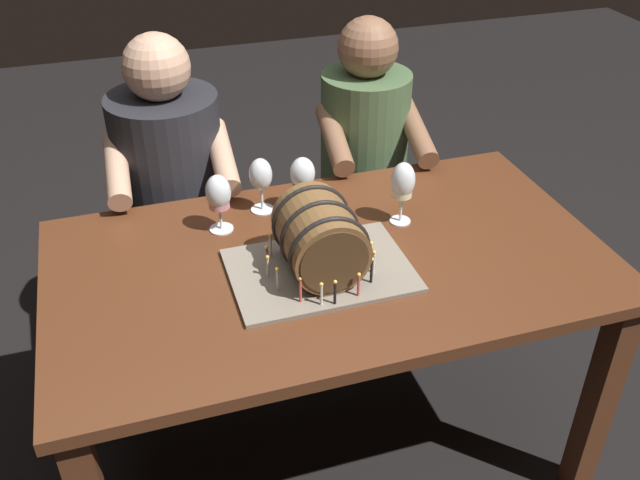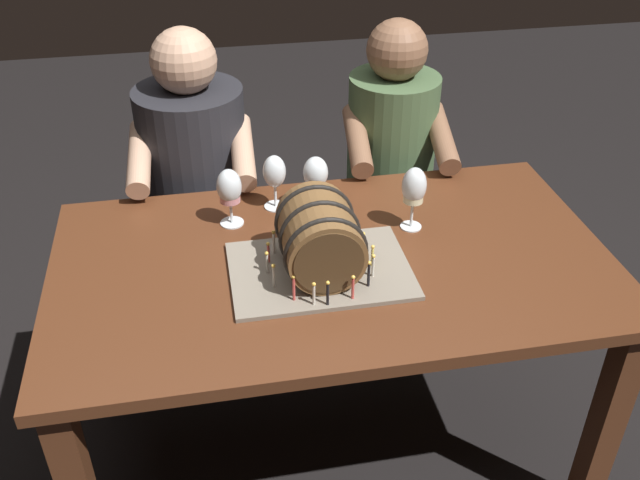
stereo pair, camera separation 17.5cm
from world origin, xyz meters
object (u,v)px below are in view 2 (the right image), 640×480
at_px(person_seated_left, 200,209).
at_px(person_seated_right, 388,199).
at_px(dining_table, 332,291).
at_px(wine_glass_white, 414,189).
at_px(wine_glass_rose, 229,189).
at_px(wine_glass_red, 316,175).
at_px(barrel_cake, 320,242).
at_px(wine_glass_empty, 274,173).

relative_size(person_seated_left, person_seated_right, 1.01).
bearing_deg(dining_table, wine_glass_white, 23.97).
height_order(dining_table, wine_glass_rose, wine_glass_rose).
xyz_separation_m(dining_table, person_seated_left, (-0.34, 0.64, -0.08)).
height_order(dining_table, wine_glass_red, wine_glass_red).
relative_size(wine_glass_rose, person_seated_left, 0.14).
bearing_deg(dining_table, person_seated_left, 117.89).
relative_size(barrel_cake, wine_glass_empty, 2.75).
distance_m(wine_glass_red, wine_glass_empty, 0.12).
height_order(wine_glass_empty, person_seated_right, person_seated_right).
distance_m(wine_glass_rose, wine_glass_red, 0.25).
bearing_deg(person_seated_left, wine_glass_white, -42.09).
xyz_separation_m(wine_glass_rose, wine_glass_white, (0.49, -0.11, 0.01)).
bearing_deg(wine_glass_empty, person_seated_left, 122.85).
bearing_deg(barrel_cake, person_seated_left, 112.98).
height_order(barrel_cake, wine_glass_empty, barrel_cake).
bearing_deg(person_seated_right, wine_glass_empty, -142.31).
bearing_deg(person_seated_right, barrel_cake, -118.92).
xyz_separation_m(dining_table, wine_glass_red, (0.00, 0.25, 0.22)).
bearing_deg(wine_glass_red, wine_glass_rose, -173.38).
bearing_deg(wine_glass_rose, barrel_cake, -53.66).
bearing_deg(person_seated_right, dining_table, -117.87).
bearing_deg(wine_glass_empty, wine_glass_white, -26.58).
bearing_deg(wine_glass_rose, person_seated_right, 35.36).
distance_m(barrel_cake, wine_glass_red, 0.31).
bearing_deg(wine_glass_white, person_seated_left, 137.91).
relative_size(barrel_cake, person_seated_right, 0.39).
xyz_separation_m(barrel_cake, person_seated_right, (0.38, 0.69, -0.32)).
xyz_separation_m(dining_table, person_seated_right, (0.34, 0.64, -0.11)).
bearing_deg(wine_glass_rose, wine_glass_white, -12.85).
xyz_separation_m(wine_glass_red, person_seated_right, (0.34, 0.39, -0.34)).
height_order(wine_glass_red, wine_glass_white, wine_glass_white).
bearing_deg(dining_table, wine_glass_red, 89.56).
bearing_deg(wine_glass_rose, wine_glass_empty, 26.54).
distance_m(dining_table, barrel_cake, 0.22).
xyz_separation_m(dining_table, wine_glass_rose, (-0.25, 0.22, 0.22)).
relative_size(wine_glass_empty, person_seated_right, 0.14).
xyz_separation_m(barrel_cake, wine_glass_rose, (-0.20, 0.28, 0.02)).
height_order(dining_table, person_seated_right, person_seated_right).
bearing_deg(wine_glass_empty, barrel_cake, -78.73).
distance_m(dining_table, wine_glass_white, 0.36).
height_order(dining_table, barrel_cake, barrel_cake).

